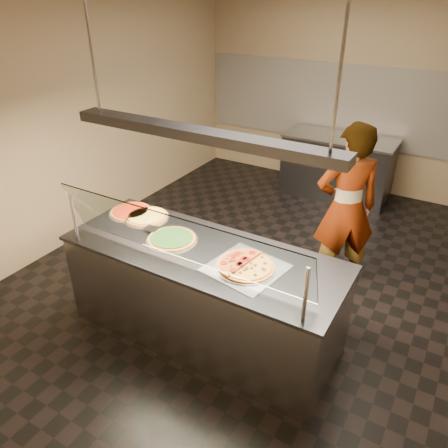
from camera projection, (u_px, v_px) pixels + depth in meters
The scene contains 18 objects.
ground at pixel (264, 274), 5.03m from camera, with size 5.00×6.00×0.02m, color black.
wall_back at pixel (357, 92), 6.57m from camera, with size 5.00×0.02×3.00m, color #9A8463.
wall_left at pixel (88, 115), 5.43m from camera, with size 0.02×6.00×3.00m, color #9A8463.
tile_band at pixel (354, 106), 6.65m from camera, with size 4.90×0.02×1.20m, color silver.
serving_counter at pixel (204, 294), 3.95m from camera, with size 2.48×0.94×0.93m.
sneeze_guard at pixel (177, 239), 3.33m from camera, with size 2.24×0.18×0.54m.
perforated_tray at pixel (246, 267), 3.50m from camera, with size 0.64×0.64×0.01m.
half_pizza_pepperoni at pixel (234, 261), 3.53m from camera, with size 0.30×0.49×0.05m.
half_pizza_sausage at pixel (258, 269), 3.44m from camera, with size 0.30×0.49×0.04m.
pizza_spinach at pixel (172, 238), 3.88m from camera, with size 0.46×0.46×0.03m.
pizza_cheese at pixel (147, 216), 4.25m from camera, with size 0.44×0.44×0.03m.
pizza_tomato at pixel (131, 211), 4.35m from camera, with size 0.43×0.43×0.03m.
pizza_spatula at pixel (151, 224), 4.09m from camera, with size 0.19×0.23×0.02m.
prep_table at pixel (337, 166), 6.73m from camera, with size 1.64×0.74×0.93m.
worker at pixel (346, 208), 4.48m from camera, with size 0.66×0.43×1.82m, color #33303E.
heat_lamp_housing at pixel (199, 134), 3.24m from camera, with size 2.30×0.18×0.08m, color #35353A.
lamp_rod_left at pixel (91, 47), 3.42m from camera, with size 0.02×0.02×1.01m, color #B7B7BC.
lamp_rod_right at pixel (340, 69), 2.53m from camera, with size 0.02×0.02×1.01m, color #B7B7BC.
Camera 1 is at (1.71, -3.79, 2.93)m, focal length 35.00 mm.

